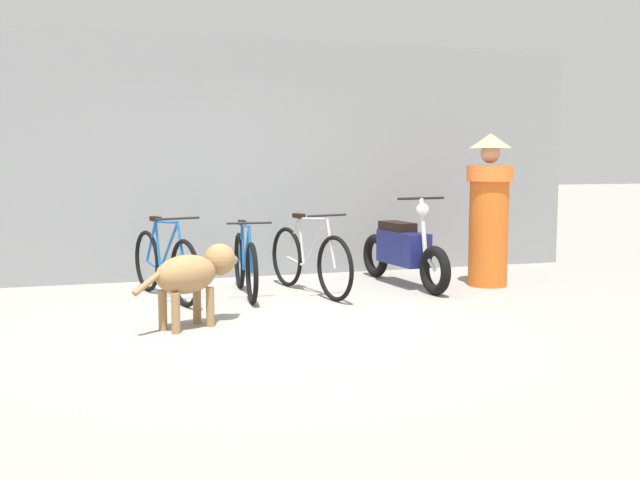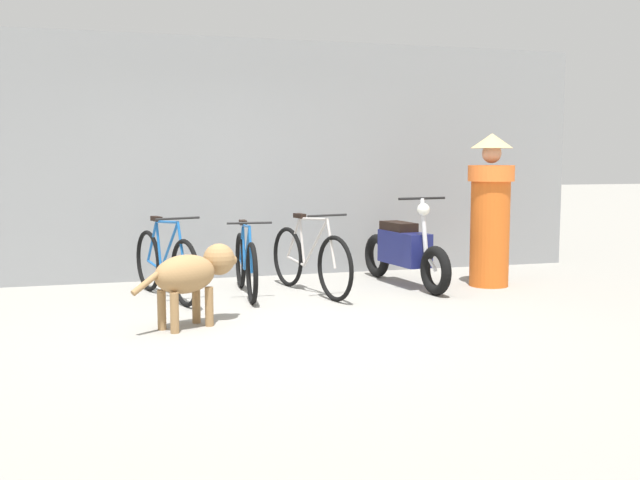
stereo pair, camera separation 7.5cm
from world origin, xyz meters
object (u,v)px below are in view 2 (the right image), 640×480
bicycle_2 (310,260)px  motorcycle (404,251)px  bicycle_0 (165,264)px  bicycle_1 (246,264)px  stray_dog (194,273)px  person_in_robes (490,208)px

bicycle_2 → motorcycle: (1.18, 0.18, 0.04)m
bicycle_0 → bicycle_1: bicycle_0 is taller
bicycle_0 → stray_dog: size_ratio=1.67×
bicycle_0 → bicycle_2: bicycle_2 is taller
bicycle_2 → bicycle_1: bearing=-110.5°
bicycle_0 → person_in_robes: bearing=69.6°
bicycle_1 → motorcycle: 1.87m
bicycle_1 → person_in_robes: (2.79, -0.20, 0.56)m
bicycle_2 → stray_dog: size_ratio=1.70×
bicycle_1 → stray_dog: (-0.71, -1.34, 0.14)m
stray_dog → bicycle_1: bearing=31.7°
stray_dog → person_in_robes: bearing=-12.3°
stray_dog → person_in_robes: 3.71m
bicycle_2 → stray_dog: bicycle_2 is taller
bicycle_2 → person_in_robes: 2.17m
bicycle_0 → bicycle_2: bearing=68.3°
bicycle_0 → person_in_robes: (3.63, -0.26, 0.53)m
stray_dog → person_in_robes: person_in_robes is taller
bicycle_1 → bicycle_2: (0.69, -0.09, 0.03)m
bicycle_1 → bicycle_2: 0.69m
bicycle_2 → motorcycle: size_ratio=0.90×
bicycle_2 → person_in_robes: size_ratio=0.97×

